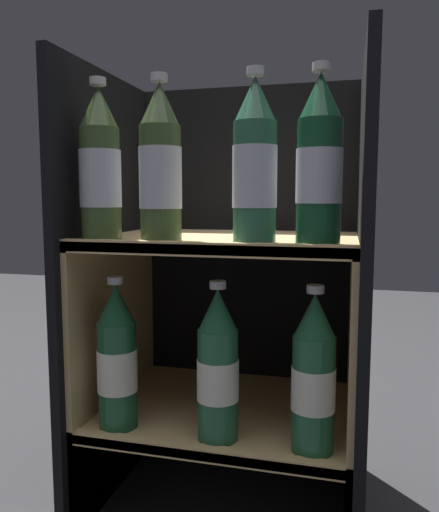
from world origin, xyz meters
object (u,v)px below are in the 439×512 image
Objects in this scene: bottle_upper_front_0 at (100,169)px; bottle_lower_front_0 at (117,360)px; bottle_upper_front_1 at (160,168)px; bottle_lower_front_2 at (313,377)px; bottle_upper_front_3 at (319,164)px; bottle_lower_front_1 at (218,369)px; bottle_upper_front_2 at (255,166)px.

bottle_lower_front_0 is at bearing 0.00° from bottle_upper_front_0.
bottle_lower_front_2 is (0.28, 0.00, -0.37)m from bottle_upper_front_1.
bottle_upper_front_3 is 1.00× the size of bottle_lower_front_0.
bottle_upper_front_0 is 0.44m from bottle_lower_front_1.
bottle_lower_front_2 is at bearing 0.00° from bottle_lower_front_1.
bottle_lower_front_2 is at bearing 0.00° from bottle_lower_front_0.
bottle_upper_front_3 is 0.41m from bottle_lower_front_1.
bottle_upper_front_3 is (0.41, 0.00, 0.00)m from bottle_upper_front_0.
bottle_upper_front_0 and bottle_upper_front_2 have the same top height.
bottle_upper_front_2 is at bearing -0.00° from bottle_lower_front_1.
bottle_lower_front_0 is 1.00× the size of bottle_lower_front_2.
bottle_lower_front_0 and bottle_lower_front_1 have the same top height.
bottle_lower_front_0 is at bearing 180.00° from bottle_lower_front_1.
bottle_upper_front_0 is 0.12m from bottle_upper_front_1.
bottle_upper_front_2 is (0.30, 0.00, 0.00)m from bottle_upper_front_0.
bottle_upper_front_2 reaches higher than bottle_lower_front_2.
bottle_upper_front_1 reaches higher than bottle_lower_front_2.
bottle_lower_front_2 is (-0.00, 0.00, -0.37)m from bottle_upper_front_3.
bottle_lower_front_2 is (0.11, 0.00, -0.37)m from bottle_upper_front_2.
bottle_upper_front_0 is at bearing -180.00° from bottle_lower_front_2.
bottle_upper_front_3 is at bearing 0.00° from bottle_upper_front_1.
bottle_lower_front_1 is (0.20, 0.00, 0.00)m from bottle_lower_front_0.
bottle_upper_front_3 is at bearing 0.00° from bottle_upper_front_2.
bottle_lower_front_0 is 1.00× the size of bottle_lower_front_1.
bottle_lower_front_2 is (0.38, 0.00, 0.00)m from bottle_lower_front_0.
bottle_upper_front_2 is at bearing -180.00° from bottle_lower_front_2.
bottle_lower_front_1 is at bearing 180.00° from bottle_upper_front_2.
bottle_upper_front_3 reaches higher than bottle_lower_front_2.
bottle_upper_front_0 is at bearing -180.00° from bottle_lower_front_1.
bottle_lower_front_2 is (0.18, 0.00, -0.00)m from bottle_lower_front_1.
bottle_upper_front_3 is at bearing -0.00° from bottle_lower_front_2.
bottle_lower_front_2 is at bearing 0.00° from bottle_upper_front_2.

